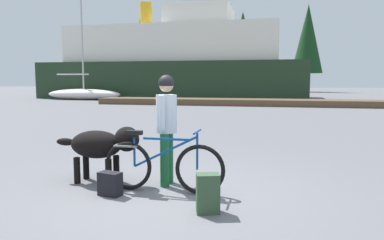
{
  "coord_description": "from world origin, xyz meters",
  "views": [
    {
      "loc": [
        1.48,
        -4.93,
        1.62
      ],
      "look_at": [
        -0.1,
        1.95,
        0.86
      ],
      "focal_mm": 34.74,
      "sensor_mm": 36.0,
      "label": 1
    }
  ],
  "objects_px": {
    "handbag_pannier": "(110,184)",
    "ferry_boat": "(176,64)",
    "person_cyclist": "(167,119)",
    "sailboat_moored": "(84,93)",
    "dog": "(102,145)",
    "bicycle": "(162,166)",
    "backpack": "(208,193)"
  },
  "relations": [
    {
      "from": "bicycle",
      "to": "person_cyclist",
      "type": "height_order",
      "value": "person_cyclist"
    },
    {
      "from": "person_cyclist",
      "to": "backpack",
      "type": "height_order",
      "value": "person_cyclist"
    },
    {
      "from": "ferry_boat",
      "to": "bicycle",
      "type": "bearing_deg",
      "value": -75.05
    },
    {
      "from": "ferry_boat",
      "to": "sailboat_moored",
      "type": "relative_size",
      "value": 2.45
    },
    {
      "from": "bicycle",
      "to": "person_cyclist",
      "type": "xyz_separation_m",
      "value": [
        -0.05,
        0.39,
        0.63
      ]
    },
    {
      "from": "handbag_pannier",
      "to": "dog",
      "type": "bearing_deg",
      "value": 124.16
    },
    {
      "from": "bicycle",
      "to": "dog",
      "type": "relative_size",
      "value": 1.28
    },
    {
      "from": "backpack",
      "to": "handbag_pannier",
      "type": "xyz_separation_m",
      "value": [
        -1.47,
        0.37,
        -0.08
      ]
    },
    {
      "from": "person_cyclist",
      "to": "ferry_boat",
      "type": "distance_m",
      "value": 29.28
    },
    {
      "from": "dog",
      "to": "bicycle",
      "type": "bearing_deg",
      "value": -14.41
    },
    {
      "from": "handbag_pannier",
      "to": "sailboat_moored",
      "type": "height_order",
      "value": "sailboat_moored"
    },
    {
      "from": "dog",
      "to": "backpack",
      "type": "bearing_deg",
      "value": -27.19
    },
    {
      "from": "person_cyclist",
      "to": "dog",
      "type": "relative_size",
      "value": 1.2
    },
    {
      "from": "bicycle",
      "to": "sailboat_moored",
      "type": "xyz_separation_m",
      "value": [
        -14.11,
        23.07,
        0.14
      ]
    },
    {
      "from": "person_cyclist",
      "to": "handbag_pannier",
      "type": "relative_size",
      "value": 5.1
    },
    {
      "from": "bicycle",
      "to": "person_cyclist",
      "type": "bearing_deg",
      "value": 97.23
    },
    {
      "from": "backpack",
      "to": "sailboat_moored",
      "type": "bearing_deg",
      "value": 122.11
    },
    {
      "from": "bicycle",
      "to": "backpack",
      "type": "relative_size",
      "value": 3.72
    },
    {
      "from": "person_cyclist",
      "to": "sailboat_moored",
      "type": "height_order",
      "value": "sailboat_moored"
    },
    {
      "from": "bicycle",
      "to": "ferry_boat",
      "type": "height_order",
      "value": "ferry_boat"
    },
    {
      "from": "dog",
      "to": "sailboat_moored",
      "type": "height_order",
      "value": "sailboat_moored"
    },
    {
      "from": "bicycle",
      "to": "handbag_pannier",
      "type": "bearing_deg",
      "value": -154.58
    },
    {
      "from": "person_cyclist",
      "to": "backpack",
      "type": "distance_m",
      "value": 1.57
    },
    {
      "from": "dog",
      "to": "sailboat_moored",
      "type": "distance_m",
      "value": 26.25
    },
    {
      "from": "bicycle",
      "to": "handbag_pannier",
      "type": "distance_m",
      "value": 0.78
    },
    {
      "from": "handbag_pannier",
      "to": "bicycle",
      "type": "bearing_deg",
      "value": 25.42
    },
    {
      "from": "dog",
      "to": "handbag_pannier",
      "type": "distance_m",
      "value": 0.84
    },
    {
      "from": "ferry_boat",
      "to": "handbag_pannier",
      "type": "bearing_deg",
      "value": -76.46
    },
    {
      "from": "handbag_pannier",
      "to": "ferry_boat",
      "type": "height_order",
      "value": "ferry_boat"
    },
    {
      "from": "bicycle",
      "to": "person_cyclist",
      "type": "relative_size",
      "value": 1.06
    },
    {
      "from": "person_cyclist",
      "to": "sailboat_moored",
      "type": "bearing_deg",
      "value": 121.79
    },
    {
      "from": "bicycle",
      "to": "backpack",
      "type": "distance_m",
      "value": 1.06
    }
  ]
}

